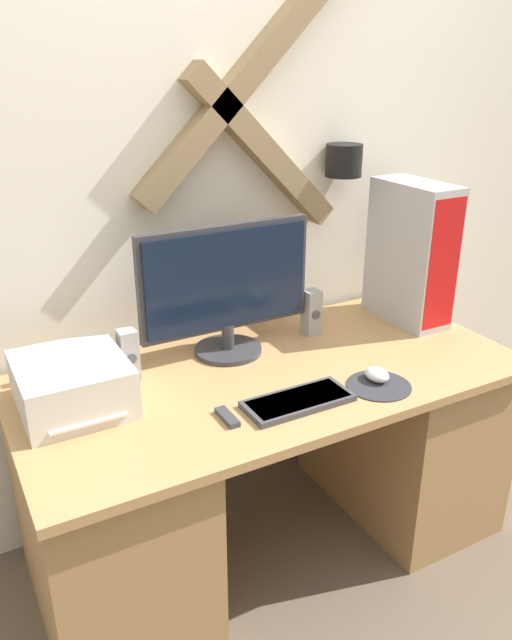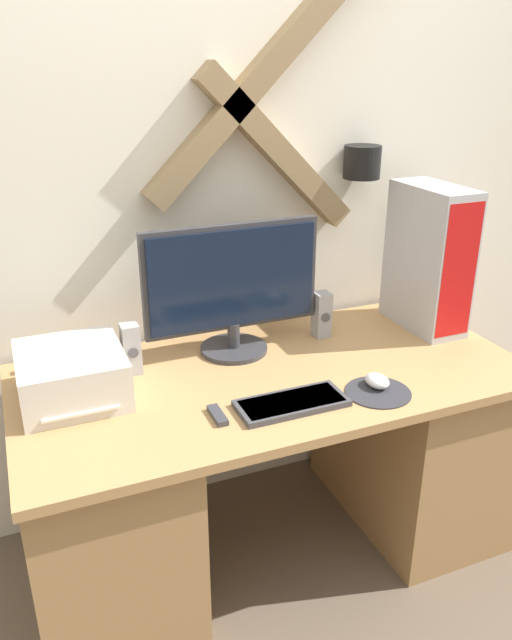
# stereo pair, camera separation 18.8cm
# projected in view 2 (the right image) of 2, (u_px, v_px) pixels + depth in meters

# --- Properties ---
(ground_plane) EXTENTS (12.00, 12.00, 0.00)m
(ground_plane) POSITION_uv_depth(u_px,v_px,m) (322.00, 628.00, 1.93)
(ground_plane) COLOR brown
(wall_back) EXTENTS (6.40, 0.18, 2.70)m
(wall_back) POSITION_uv_depth(u_px,v_px,m) (223.00, 145.00, 2.11)
(wall_back) COLOR silver
(wall_back) RESTS_ON ground_plane
(desk) EXTENTS (1.61, 0.78, 0.70)m
(desk) POSITION_uv_depth(u_px,v_px,m) (272.00, 461.00, 2.11)
(desk) COLOR tan
(desk) RESTS_ON ground_plane
(monitor) EXTENTS (0.60, 0.23, 0.44)m
(monitor) POSITION_uv_depth(u_px,v_px,m) (233.00, 285.00, 2.04)
(monitor) COLOR #333338
(monitor) RESTS_ON desk
(keyboard) EXTENTS (0.32, 0.14, 0.02)m
(keyboard) POSITION_uv_depth(u_px,v_px,m) (292.00, 403.00, 1.79)
(keyboard) COLOR #3D3D42
(keyboard) RESTS_ON desk
(mousepad) EXTENTS (0.20, 0.20, 0.00)m
(mousepad) POSITION_uv_depth(u_px,v_px,m) (378.00, 392.00, 1.86)
(mousepad) COLOR #2D2D33
(mousepad) RESTS_ON desk
(mouse) EXTENTS (0.07, 0.09, 0.04)m
(mouse) POSITION_uv_depth(u_px,v_px,m) (377.00, 381.00, 1.88)
(mouse) COLOR silver
(mouse) RESTS_ON mousepad
(computer_tower) EXTENTS (0.16, 0.34, 0.52)m
(computer_tower) POSITION_uv_depth(u_px,v_px,m) (429.00, 258.00, 2.23)
(computer_tower) COLOR #B2B2B7
(computer_tower) RESTS_ON desk
(printer) EXTENTS (0.30, 0.33, 0.15)m
(printer) POSITION_uv_depth(u_px,v_px,m) (72.00, 375.00, 1.81)
(printer) COLOR beige
(printer) RESTS_ON desk
(speaker_left) EXTENTS (0.06, 0.06, 0.16)m
(speaker_left) POSITION_uv_depth(u_px,v_px,m) (131.00, 349.00, 1.95)
(speaker_left) COLOR #99999E
(speaker_left) RESTS_ON desk
(speaker_right) EXTENTS (0.06, 0.06, 0.16)m
(speaker_right) POSITION_uv_depth(u_px,v_px,m) (322.00, 315.00, 2.21)
(speaker_right) COLOR #99999E
(speaker_right) RESTS_ON desk
(remote_control) EXTENTS (0.03, 0.10, 0.02)m
(remote_control) POSITION_uv_depth(u_px,v_px,m) (218.00, 415.00, 1.73)
(remote_control) COLOR #38383D
(remote_control) RESTS_ON desk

